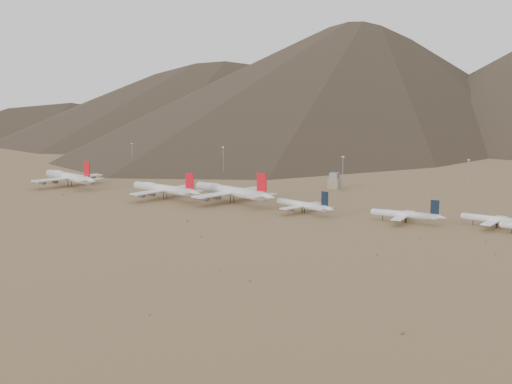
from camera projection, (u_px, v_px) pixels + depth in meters
The scene contains 14 objects.
ground at pixel (215, 212), 385.49m from camera, with size 3000.00×3000.00×0.00m, color #9A7A4F.
mountain_ridge at pixel (478, 45), 1145.97m from camera, with size 4400.00×1000.00×300.00m.
widebody_west at pixel (69, 177), 487.04m from camera, with size 69.38×55.09×21.30m.
widebody_centre at pixel (164, 189), 432.64m from camera, with size 64.69×50.75×19.47m.
widebody_east at pixel (231, 191), 417.78m from camera, with size 71.70×56.90×21.99m.
narrowbody_a at pixel (304, 205), 382.80m from camera, with size 43.71×32.56×14.97m.
narrowbody_b at pixel (407, 215), 355.19m from camera, with size 42.71×30.44×14.10m.
narrowbody_c at pixel (498, 220), 341.78m from camera, with size 41.10×29.94×13.64m.
control_tower at pixel (334, 182), 475.35m from camera, with size 8.00×8.00×12.00m.
mast_far_west at pixel (132, 156), 568.68m from camera, with size 2.00×0.60×25.70m.
mast_west at pixel (223, 160), 535.15m from camera, with size 2.00×0.60×25.70m.
mast_centre at pixel (343, 172), 460.95m from camera, with size 2.00×0.60×25.70m.
mast_east at pixel (468, 176), 441.33m from camera, with size 2.00×0.60×25.70m.
desert_scrub at pixel (73, 234), 327.91m from camera, with size 443.03×167.35×0.89m.
Camera 1 is at (199.29, -322.75, 73.97)m, focal length 45.00 mm.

